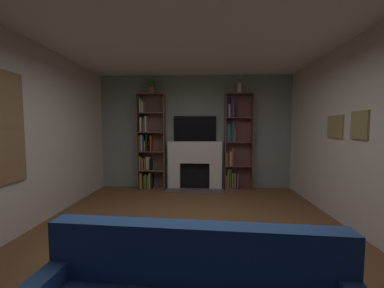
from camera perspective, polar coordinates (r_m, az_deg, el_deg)
ground_plane at (r=3.02m, az=-1.01°, el=-25.00°), size 6.93×6.93×0.00m
wall_back_accent at (r=5.56m, az=0.76°, el=3.04°), size 4.75×0.06×2.74m
ceiling at (r=2.95m, az=-1.09°, el=30.35°), size 4.75×5.90×0.06m
fireplace at (r=5.47m, az=0.71°, el=-4.95°), size 1.39×0.54×1.15m
tv at (r=5.50m, az=0.75°, el=3.90°), size 1.02×0.06×0.60m
bookshelf_left at (r=5.57m, az=-10.82°, el=-0.69°), size 0.65×0.32×2.28m
bookshelf_right at (r=5.50m, az=10.77°, el=-0.14°), size 0.65×0.27×2.28m
potted_plant at (r=5.60m, az=-10.31°, el=14.32°), size 0.21×0.21×0.34m
vase_with_flowers at (r=5.53m, az=11.87°, el=13.88°), size 0.10×0.10×0.43m
coffee_table at (r=2.42m, az=0.79°, el=-23.34°), size 0.88×0.44×0.41m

